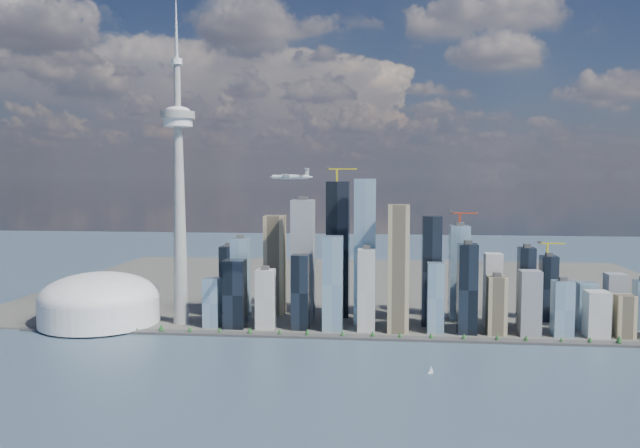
# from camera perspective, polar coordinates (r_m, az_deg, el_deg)

# --- Properties ---
(ground) EXTENTS (4000.00, 4000.00, 0.00)m
(ground) POSITION_cam_1_polar(r_m,az_deg,el_deg) (754.67, 2.29, -15.29)
(ground) COLOR #324958
(ground) RESTS_ON ground
(seawall) EXTENTS (1100.00, 22.00, 4.00)m
(seawall) POSITION_cam_1_polar(r_m,az_deg,el_deg) (992.71, 3.22, -10.31)
(seawall) COLOR #383838
(seawall) RESTS_ON ground
(land) EXTENTS (1400.00, 900.00, 3.00)m
(land) POSITION_cam_1_polar(r_m,az_deg,el_deg) (1432.22, 4.08, -5.74)
(land) COLOR #4C4C47
(land) RESTS_ON ground
(shoreline_trees) EXTENTS (960.53, 7.20, 8.80)m
(shoreline_trees) POSITION_cam_1_polar(r_m,az_deg,el_deg) (991.00, 3.22, -9.93)
(shoreline_trees) COLOR #3F2D1E
(shoreline_trees) RESTS_ON seawall
(skyscraper_cluster) EXTENTS (736.00, 142.00, 267.39)m
(skyscraper_cluster) POSITION_cam_1_polar(r_m,az_deg,el_deg) (1059.86, 6.70, -4.90)
(skyscraper_cluster) COLOR black
(skyscraper_cluster) RESTS_ON land
(needle_tower) EXTENTS (56.00, 56.00, 550.50)m
(needle_tower) POSITION_cam_1_polar(r_m,az_deg,el_deg) (1075.67, -12.77, 3.33)
(needle_tower) COLOR gray
(needle_tower) RESTS_ON land
(dome_stadium) EXTENTS (200.00, 200.00, 86.00)m
(dome_stadium) POSITION_cam_1_polar(r_m,az_deg,el_deg) (1139.67, -19.49, -6.70)
(dome_stadium) COLOR silver
(dome_stadium) RESTS_ON land
(airplane) EXTENTS (65.07, 57.57, 15.86)m
(airplane) POSITION_cam_1_polar(r_m,az_deg,el_deg) (917.77, -2.68, 4.36)
(airplane) COLOR silver
(airplane) RESTS_ON ground
(sailboat_west) EXTENTS (7.54, 4.24, 10.63)m
(sailboat_west) POSITION_cam_1_polar(r_m,az_deg,el_deg) (838.44, 10.10, -13.07)
(sailboat_west) COLOR white
(sailboat_west) RESTS_ON ground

